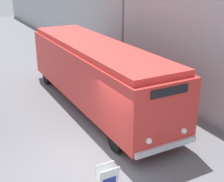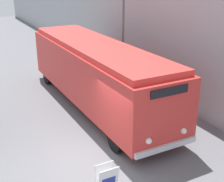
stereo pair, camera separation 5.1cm
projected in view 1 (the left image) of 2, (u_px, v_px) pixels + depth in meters
ground_plane at (93, 159)px, 11.13m from camera, size 80.00×80.00×0.00m
building_wall_right at (107, 22)px, 20.80m from camera, size 0.30×60.00×6.14m
vintage_bus at (95, 71)px, 14.98m from camera, size 2.69×11.38×3.13m
sign_board at (108, 182)px, 9.13m from camera, size 0.62×0.38×1.03m
streetlamp at (123, 2)px, 16.05m from camera, size 0.36×0.36×7.50m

